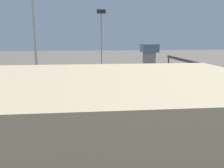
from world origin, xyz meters
TOP-DOWN VIEW (x-y plane):
  - ground_plane at (0.00, 0.00)m, footprint 400.00×400.00m
  - track_bed_0 at (0.00, -15.00)m, footprint 140.00×2.80m
  - track_bed_1 at (0.00, -10.00)m, footprint 140.00×2.80m
  - track_bed_2 at (0.00, -5.00)m, footprint 140.00×2.80m
  - track_bed_3 at (0.00, 0.00)m, footprint 140.00×2.80m
  - track_bed_4 at (0.00, 5.00)m, footprint 140.00×2.80m
  - track_bed_5 at (0.00, 10.00)m, footprint 140.00×2.80m
  - track_bed_6 at (0.00, 15.00)m, footprint 140.00×2.80m
  - train_on_track_0 at (4.70, -15.00)m, footprint 47.20×3.06m
  - train_on_track_5 at (3.87, 10.00)m, footprint 139.00×3.00m
  - light_mast_0 at (3.05, -18.25)m, footprint 2.80×0.70m
  - light_mast_1 at (17.14, 17.26)m, footprint 2.80×0.70m
  - signal_gantry at (-19.35, 0.00)m, footprint 0.70×35.00m
  - control_tower at (-15.54, -27.98)m, footprint 6.00×6.00m

SIDE VIEW (x-z plane):
  - ground_plane at x=0.00m, z-range 0.00..0.00m
  - track_bed_0 at x=0.00m, z-range 0.00..0.12m
  - track_bed_1 at x=0.00m, z-range 0.00..0.12m
  - track_bed_2 at x=0.00m, z-range 0.00..0.12m
  - track_bed_3 at x=0.00m, z-range 0.00..0.12m
  - track_bed_4 at x=0.00m, z-range 0.00..0.12m
  - track_bed_5 at x=0.00m, z-range 0.00..0.12m
  - track_bed_6 at x=0.00m, z-range 0.00..0.12m
  - train_on_track_5 at x=3.87m, z-range -0.13..4.27m
  - train_on_track_0 at x=4.70m, z-range 0.11..5.11m
  - control_tower at x=-15.54m, z-range 1.08..13.24m
  - signal_gantry at x=-19.35m, z-range 3.25..12.05m
  - light_mast_0 at x=3.05m, z-range 3.53..26.84m
  - light_mast_1 at x=17.14m, z-range 3.68..29.86m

